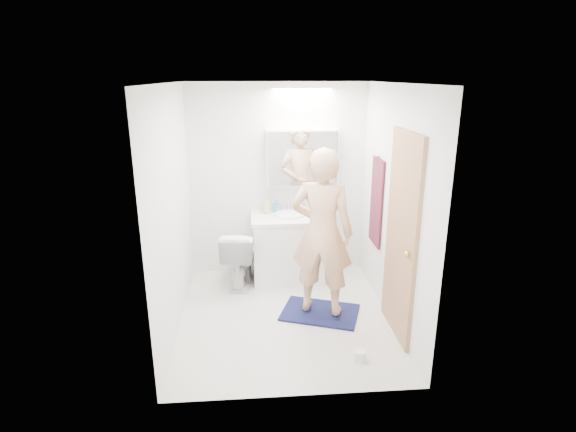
{
  "coord_description": "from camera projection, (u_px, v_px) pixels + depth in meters",
  "views": [
    {
      "loc": [
        -0.32,
        -4.26,
        2.47
      ],
      "look_at": [
        0.05,
        0.25,
        1.05
      ],
      "focal_mm": 28.05,
      "sensor_mm": 36.0,
      "label": 1
    }
  ],
  "objects": [
    {
      "name": "toothbrush_cup",
      "position": [
        302.0,
        209.0,
        5.64
      ],
      "size": [
        0.12,
        0.12,
        0.1
      ],
      "primitive_type": "imported",
      "rotation": [
        0.0,
        0.0,
        0.23
      ],
      "color": "#3C56B6",
      "rests_on": "countertop"
    },
    {
      "name": "medicine_cabinet",
      "position": [
        302.0,
        158.0,
        5.5
      ],
      "size": [
        0.88,
        0.14,
        0.7
      ],
      "primitive_type": "cube",
      "color": "white",
      "rests_on": "wall_back"
    },
    {
      "name": "wall_right",
      "position": [
        394.0,
        207.0,
        4.54
      ],
      "size": [
        0.0,
        2.5,
        2.5
      ],
      "primitive_type": "plane",
      "rotation": [
        1.57,
        0.0,
        -1.57
      ],
      "color": "white",
      "rests_on": "floor"
    },
    {
      "name": "towel",
      "position": [
        376.0,
        202.0,
        5.09
      ],
      "size": [
        0.02,
        0.42,
        1.0
      ],
      "primitive_type": "cube",
      "color": "#111236",
      "rests_on": "wall_right"
    },
    {
      "name": "door_knob",
      "position": [
        407.0,
        254.0,
        3.99
      ],
      "size": [
        0.06,
        0.06,
        0.06
      ],
      "primitive_type": "sphere",
      "color": "gold",
      "rests_on": "door"
    },
    {
      "name": "floor",
      "position": [
        285.0,
        317.0,
        4.81
      ],
      "size": [
        2.5,
        2.5,
        0.0
      ],
      "primitive_type": "plane",
      "color": "silver",
      "rests_on": "ground"
    },
    {
      "name": "countertop",
      "position": [
        290.0,
        218.0,
        5.5
      ],
      "size": [
        0.95,
        0.58,
        0.04
      ],
      "primitive_type": "cube",
      "color": "white",
      "rests_on": "vanity_cabinet"
    },
    {
      "name": "sink_basin",
      "position": [
        290.0,
        214.0,
        5.52
      ],
      "size": [
        0.36,
        0.36,
        0.03
      ],
      "primitive_type": "cylinder",
      "color": "white",
      "rests_on": "countertop"
    },
    {
      "name": "wall_back",
      "position": [
        278.0,
        181.0,
        5.64
      ],
      "size": [
        2.5,
        0.0,
        2.5
      ],
      "primitive_type": "plane",
      "rotation": [
        1.57,
        0.0,
        0.0
      ],
      "color": "white",
      "rests_on": "floor"
    },
    {
      "name": "toilet",
      "position": [
        240.0,
        257.0,
        5.48
      ],
      "size": [
        0.5,
        0.75,
        0.71
      ],
      "primitive_type": "imported",
      "rotation": [
        0.0,
        0.0,
        2.99
      ],
      "color": "white",
      "rests_on": "floor"
    },
    {
      "name": "wall_left",
      "position": [
        172.0,
        212.0,
        4.37
      ],
      "size": [
        0.0,
        2.5,
        2.5
      ],
      "primitive_type": "plane",
      "rotation": [
        1.57,
        0.0,
        1.57
      ],
      "color": "white",
      "rests_on": "floor"
    },
    {
      "name": "vanity_cabinet",
      "position": [
        290.0,
        249.0,
        5.62
      ],
      "size": [
        0.9,
        0.55,
        0.78
      ],
      "primitive_type": "cube",
      "color": "white",
      "rests_on": "floor"
    },
    {
      "name": "towel_hook",
      "position": [
        378.0,
        156.0,
        4.93
      ],
      "size": [
        0.07,
        0.02,
        0.02
      ],
      "primitive_type": "cylinder",
      "rotation": [
        0.0,
        1.57,
        0.0
      ],
      "color": "silver",
      "rests_on": "wall_right"
    },
    {
      "name": "soap_bottle_a",
      "position": [
        267.0,
        204.0,
        5.58
      ],
      "size": [
        0.1,
        0.1,
        0.23
      ],
      "primitive_type": "imported",
      "rotation": [
        0.0,
        0.0,
        0.14
      ],
      "color": "#CCBC84",
      "rests_on": "countertop"
    },
    {
      "name": "faucet",
      "position": [
        288.0,
        205.0,
        5.68
      ],
      "size": [
        0.02,
        0.02,
        0.16
      ],
      "primitive_type": "cylinder",
      "color": "silver",
      "rests_on": "countertop"
    },
    {
      "name": "mirror_panel",
      "position": [
        303.0,
        159.0,
        5.43
      ],
      "size": [
        0.84,
        0.01,
        0.66
      ],
      "primitive_type": "cube",
      "color": "silver",
      "rests_on": "medicine_cabinet"
    },
    {
      "name": "wall_front",
      "position": [
        298.0,
        258.0,
        3.26
      ],
      "size": [
        2.5,
        0.0,
        2.5
      ],
      "primitive_type": "plane",
      "rotation": [
        -1.57,
        0.0,
        0.0
      ],
      "color": "white",
      "rests_on": "floor"
    },
    {
      "name": "person",
      "position": [
        322.0,
        233.0,
        4.6
      ],
      "size": [
        0.75,
        0.61,
        1.76
      ],
      "primitive_type": "imported",
      "rotation": [
        0.0,
        0.0,
        2.8
      ],
      "color": "#DBA883",
      "rests_on": "bath_rug"
    },
    {
      "name": "bath_rug",
      "position": [
        320.0,
        312.0,
        4.87
      ],
      "size": [
        0.94,
        0.79,
        0.02
      ],
      "primitive_type": "cube",
      "rotation": [
        0.0,
        0.0,
        -0.34
      ],
      "color": "#151C42",
      "rests_on": "floor"
    },
    {
      "name": "ceiling",
      "position": [
        285.0,
        83.0,
        4.09
      ],
      "size": [
        2.5,
        2.5,
        0.0
      ],
      "primitive_type": "plane",
      "rotation": [
        3.14,
        0.0,
        0.0
      ],
      "color": "white",
      "rests_on": "floor"
    },
    {
      "name": "soap_bottle_b",
      "position": [
        277.0,
        206.0,
        5.63
      ],
      "size": [
        0.1,
        0.1,
        0.16
      ],
      "primitive_type": "imported",
      "rotation": [
        0.0,
        0.0,
        -0.68
      ],
      "color": "#588ABE",
      "rests_on": "countertop"
    },
    {
      "name": "toilet_paper_roll",
      "position": [
        360.0,
        356.0,
        4.06
      ],
      "size": [
        0.11,
        0.11,
        0.1
      ],
      "primitive_type": "cylinder",
      "color": "white",
      "rests_on": "floor"
    },
    {
      "name": "door",
      "position": [
        401.0,
        237.0,
        4.26
      ],
      "size": [
        0.04,
        0.8,
        2.0
      ],
      "primitive_type": "cube",
      "color": "tan",
      "rests_on": "wall_right"
    }
  ]
}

